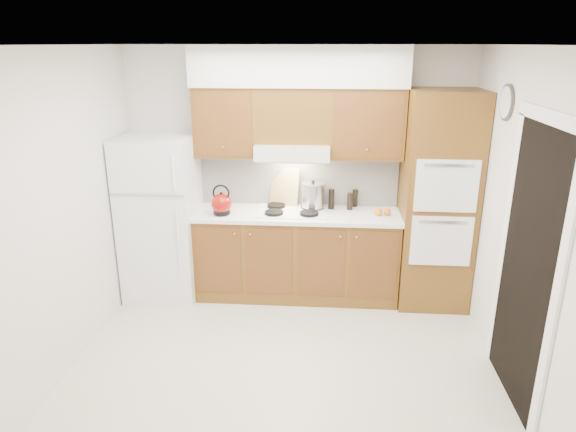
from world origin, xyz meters
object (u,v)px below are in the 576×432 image
Objects in this scene: stock_pot at (313,195)px; fridge at (162,218)px; kettle at (221,204)px; oven_cabinet at (437,201)px.

fridge is at bearing -173.59° from stock_pot.
kettle is (0.66, -0.07, 0.20)m from fridge.
stock_pot is (0.93, 0.25, 0.04)m from kettle.
fridge is 2.86m from oven_cabinet.
stock_pot is (1.59, 0.18, 0.23)m from fridge.
oven_cabinet reaches higher than kettle.
stock_pot is (-1.26, 0.14, -0.01)m from oven_cabinet.
oven_cabinet is (2.85, 0.03, 0.24)m from fridge.
oven_cabinet is at bearing 27.60° from kettle.
kettle is 0.96m from stock_pot.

